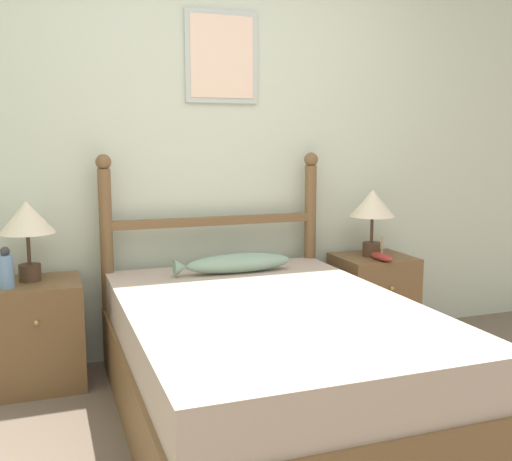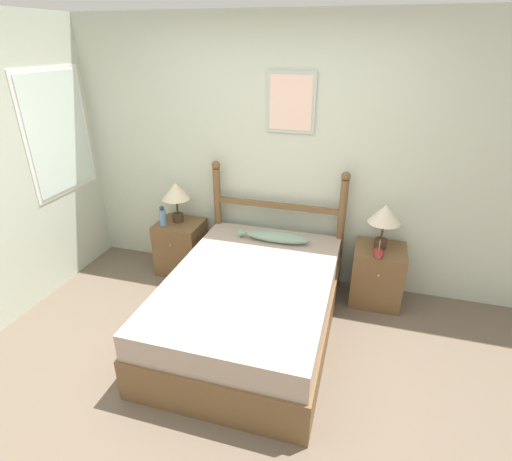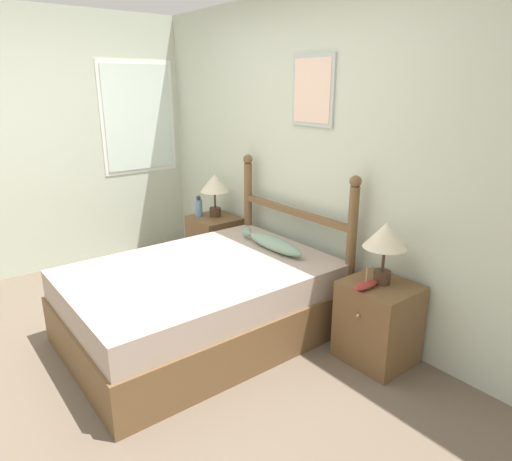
{
  "view_description": "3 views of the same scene",
  "coord_description": "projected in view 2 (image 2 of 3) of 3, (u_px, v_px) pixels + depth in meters",
  "views": [
    {
      "loc": [
        -0.97,
        -1.82,
        1.31
      ],
      "look_at": [
        0.08,
        1.05,
        0.84
      ],
      "focal_mm": 42.0,
      "sensor_mm": 36.0,
      "label": 1
    },
    {
      "loc": [
        0.83,
        -1.97,
        2.31
      ],
      "look_at": [
        -0.05,
        1.03,
        0.81
      ],
      "focal_mm": 28.0,
      "sensor_mm": 36.0,
      "label": 2
    },
    {
      "loc": [
        2.71,
        -0.91,
        1.84
      ],
      "look_at": [
        0.09,
        1.13,
        0.78
      ],
      "focal_mm": 32.0,
      "sensor_mm": 36.0,
      "label": 3
    }
  ],
  "objects": [
    {
      "name": "table_lamp_left",
      "position": [
        176.0,
        193.0,
        4.08
      ],
      "size": [
        0.29,
        0.29,
        0.43
      ],
      "color": "#422D1E",
      "rests_on": "nightstand_left"
    },
    {
      "name": "bed",
      "position": [
        250.0,
        305.0,
        3.38
      ],
      "size": [
        1.34,
        1.92,
        0.56
      ],
      "color": "brown",
      "rests_on": "ground_plane"
    },
    {
      "name": "nightstand_right",
      "position": [
        377.0,
        275.0,
        3.8
      ],
      "size": [
        0.46,
        0.44,
        0.57
      ],
      "color": "brown",
      "rests_on": "ground_plane"
    },
    {
      "name": "nightstand_left",
      "position": [
        181.0,
        247.0,
        4.31
      ],
      "size": [
        0.46,
        0.44,
        0.57
      ],
      "color": "brown",
      "rests_on": "ground_plane"
    },
    {
      "name": "headboard",
      "position": [
        277.0,
        220.0,
        4.01
      ],
      "size": [
        1.35,
        0.09,
        1.23
      ],
      "color": "brown",
      "rests_on": "ground_plane"
    },
    {
      "name": "bottle",
      "position": [
        163.0,
        217.0,
        4.1
      ],
      "size": [
        0.07,
        0.07,
        0.21
      ],
      "color": "#668CB2",
      "rests_on": "nightstand_left"
    },
    {
      "name": "wall_back",
      "position": [
        281.0,
        157.0,
        3.86
      ],
      "size": [
        6.4,
        0.08,
        2.55
      ],
      "color": "beige",
      "rests_on": "ground_plane"
    },
    {
      "name": "model_boat",
      "position": [
        378.0,
        253.0,
        3.55
      ],
      "size": [
        0.08,
        0.22,
        0.15
      ],
      "color": "maroon",
      "rests_on": "nightstand_right"
    },
    {
      "name": "table_lamp_right",
      "position": [
        385.0,
        216.0,
        3.55
      ],
      "size": [
        0.29,
        0.29,
        0.43
      ],
      "color": "#422D1E",
      "rests_on": "nightstand_right"
    },
    {
      "name": "ground_plane",
      "position": [
        223.0,
        389.0,
        2.92
      ],
      "size": [
        16.0,
        16.0,
        0.0
      ],
      "primitive_type": "plane",
      "color": "brown"
    },
    {
      "name": "fish_pillow",
      "position": [
        275.0,
        237.0,
        3.79
      ],
      "size": [
        0.68,
        0.13,
        0.11
      ],
      "color": "gray",
      "rests_on": "bed"
    }
  ]
}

